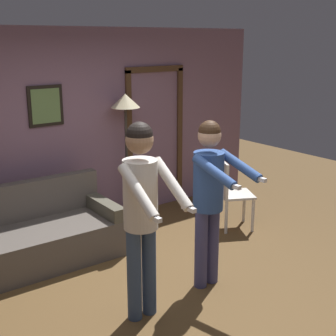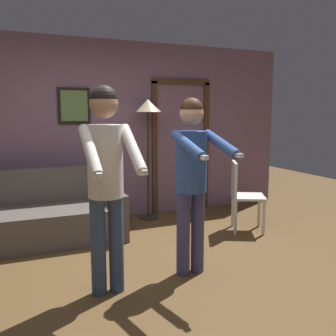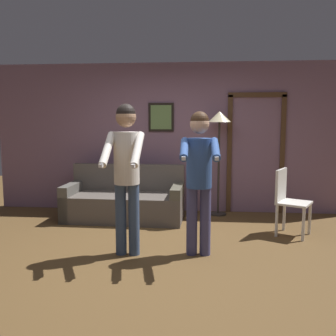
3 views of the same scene
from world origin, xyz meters
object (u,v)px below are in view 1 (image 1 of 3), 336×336
at_px(couch, 33,239).
at_px(dining_chair_distant, 230,190).
at_px(person_standing_left, 142,203).
at_px(person_standing_right, 210,189).
at_px(torchiere_lamp, 126,113).

height_order(couch, dining_chair_distant, dining_chair_distant).
height_order(person_standing_left, person_standing_right, person_standing_left).
relative_size(couch, dining_chair_distant, 2.06).
bearing_deg(person_standing_right, dining_chair_distant, 37.30).
height_order(torchiere_lamp, dining_chair_distant, torchiere_lamp).
xyz_separation_m(torchiere_lamp, person_standing_left, (-1.16, -2.06, -0.41)).
bearing_deg(dining_chair_distant, couch, 165.86).
bearing_deg(person_standing_left, dining_chair_distant, 25.89).
relative_size(couch, person_standing_left, 1.07).
bearing_deg(couch, person_standing_left, -77.03).
height_order(couch, person_standing_right, person_standing_right).
xyz_separation_m(couch, person_standing_right, (1.22, -1.56, 0.76)).
bearing_deg(dining_chair_distant, person_standing_left, -154.11).
relative_size(torchiere_lamp, person_standing_right, 1.03).
bearing_deg(torchiere_lamp, dining_chair_distant, -48.49).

